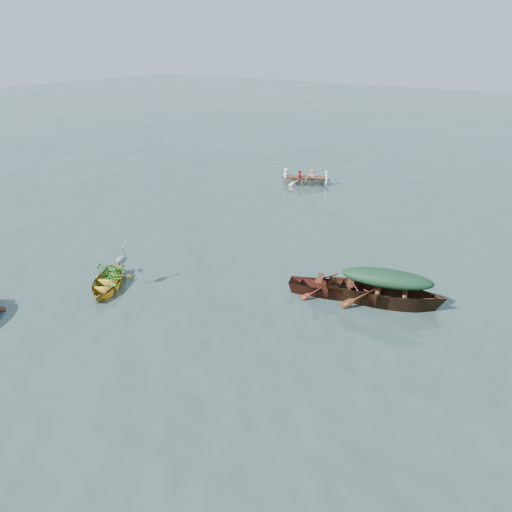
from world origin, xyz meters
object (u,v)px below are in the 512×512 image
at_px(green_tarp_boat, 384,303).
at_px(rowed_boat, 306,184).
at_px(yellow_dinghy, 108,288).
at_px(heron, 122,264).
at_px(open_wooden_boat, 334,296).

height_order(green_tarp_boat, rowed_boat, green_tarp_boat).
distance_m(yellow_dinghy, heron, 1.01).
height_order(green_tarp_boat, heron, heron).
relative_size(rowed_boat, heron, 3.98).
height_order(yellow_dinghy, heron, heron).
distance_m(green_tarp_boat, open_wooden_boat, 1.52).
distance_m(yellow_dinghy, rowed_boat, 14.23).
relative_size(yellow_dinghy, heron, 3.19).
xyz_separation_m(green_tarp_boat, rowed_boat, (-8.49, 10.05, 0.00)).
xyz_separation_m(yellow_dinghy, green_tarp_boat, (7.64, 4.15, 0.00)).
bearing_deg(yellow_dinghy, heron, 5.19).
bearing_deg(green_tarp_boat, heron, 101.99).
bearing_deg(yellow_dinghy, green_tarp_boat, -5.08).
xyz_separation_m(yellow_dinghy, heron, (0.43, 0.35, 0.85)).
bearing_deg(heron, yellow_dinghy, -174.81).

